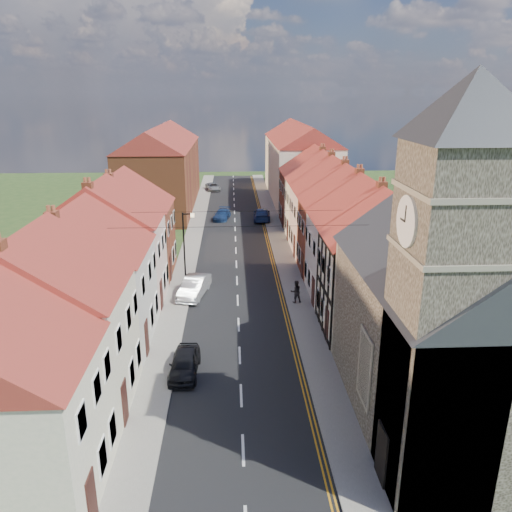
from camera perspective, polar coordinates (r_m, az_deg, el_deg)
The scene contains 24 objects.
ground at distance 21.17m, azimuth -1.34°, elevation -24.74°, with size 160.00×160.00×0.00m, color #3C5122.
road at distance 47.72m, azimuth -2.31°, elevation 0.62°, with size 7.00×90.00×0.02m, color black.
pavement_left at distance 47.88m, azimuth -7.59°, elevation 0.60°, with size 1.80×90.00×0.12m, color #A6A197.
pavement_right at distance 47.94m, azimuth 2.95°, elevation 0.76°, with size 1.80×90.00×0.12m, color #A6A197.
church at distance 22.82m, azimuth 22.61°, elevation -5.27°, with size 11.25×14.25×15.20m.
cottage_r_tudor at distance 31.39m, azimuth 15.11°, elevation -0.93°, with size 8.30×5.20×9.00m.
cottage_r_white_near at distance 36.33m, azimuth 12.65°, elevation 1.87°, with size 8.30×6.00×9.00m.
cottage_r_cream_mid at distance 41.37m, azimuth 10.73°, elevation 3.99°, with size 8.30×5.20×9.00m.
cottage_r_pink at distance 46.49m, azimuth 9.22°, elevation 5.63°, with size 8.30×6.00×9.00m.
cottage_r_white_far at distance 51.67m, azimuth 8.01°, elevation 6.95°, with size 8.30×5.20×9.00m.
cottage_r_cream_far at distance 56.89m, azimuth 7.02°, elevation 8.01°, with size 8.30×6.00×9.00m.
cottage_l_cream at distance 24.93m, azimuth -23.86°, elevation -6.85°, with size 8.30×6.30×9.10m.
cottage_l_white at distance 30.57m, azimuth -19.75°, elevation -2.10°, with size 8.30×6.90×8.80m.
cottage_l_brick_mid at distance 36.10m, azimuth -17.12°, elevation 1.48°, with size 8.30×5.70×9.10m.
cottage_l_pink at distance 41.58m, azimuth -15.24°, elevation 3.58°, with size 8.30×6.30×8.80m.
block_right_far at distance 71.73m, azimuth 4.99°, elevation 10.84°, with size 8.30×24.20×10.50m.
block_left_far at distance 66.73m, azimuth -10.70°, elevation 10.05°, with size 8.30×24.20×10.50m.
lamppost at distance 37.29m, azimuth -8.08°, elevation 1.06°, with size 0.88×0.15×6.00m.
car_near at distance 27.54m, azimuth -8.17°, elevation -12.03°, with size 1.50×3.72×1.27m, color black.
car_mid at distance 37.27m, azimuth -7.08°, elevation -3.50°, with size 1.53×4.37×1.44m, color #B2B6BB.
car_far at distance 59.61m, azimuth -3.90°, elevation 4.75°, with size 1.64×4.02×1.17m, color navy.
car_distant at distance 77.72m, azimuth -4.95°, elevation 7.89°, with size 1.91×4.15×1.15m, color gray.
pedestrian_right at distance 35.66m, azimuth 4.57°, elevation -4.06°, with size 0.80×0.62×1.64m, color #2A2321.
car_far_b at distance 59.10m, azimuth 0.67°, elevation 4.79°, with size 1.95×4.80×1.39m, color navy.
Camera 1 is at (-0.31, -15.49, 14.42)m, focal length 35.00 mm.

